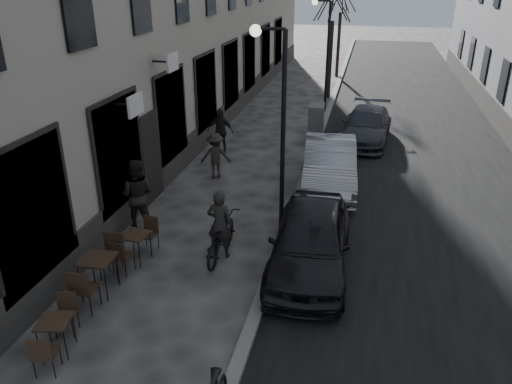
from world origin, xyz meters
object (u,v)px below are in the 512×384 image
at_px(bistro_set_b, 99,272).
at_px(car_mid, 329,165).
at_px(bistro_set_c, 136,245).
at_px(utility_cabinet, 316,124).
at_px(bistro_set_a, 56,333).
at_px(pedestrian_near, 137,195).
at_px(streetlamp_near, 277,108).
at_px(car_far, 366,126).
at_px(pedestrian_mid, 216,156).
at_px(bicycle, 220,236).
at_px(car_near, 310,241).
at_px(tree_near, 333,5).
at_px(streetlamp_far, 324,44).
at_px(pedestrian_far, 220,131).

xyz_separation_m(bistro_set_b, car_mid, (4.16, 6.73, 0.23)).
xyz_separation_m(bistro_set_c, utility_cabinet, (3.06, 9.70, 0.33)).
xyz_separation_m(bistro_set_a, pedestrian_near, (-0.60, 4.69, 0.54)).
bearing_deg(streetlamp_near, car_far, 74.30).
bearing_deg(pedestrian_mid, bicycle, 92.74).
relative_size(bistro_set_c, pedestrian_near, 0.77).
bearing_deg(car_near, pedestrian_mid, 125.31).
bearing_deg(streetlamp_near, tree_near, 89.72).
xyz_separation_m(bistro_set_b, pedestrian_mid, (0.50, 6.71, 0.24)).
bearing_deg(car_mid, bicycle, -118.84).
xyz_separation_m(utility_cabinet, car_far, (1.91, 0.63, -0.12)).
bearing_deg(streetlamp_far, pedestrian_near, -104.77).
relative_size(bicycle, car_near, 0.46).
distance_m(bistro_set_a, utility_cabinet, 13.20).
bearing_deg(utility_cabinet, bistro_set_b, -108.09).
bearing_deg(car_mid, bistro_set_c, -130.94).
xyz_separation_m(streetlamp_near, streetlamp_far, (0.00, 12.00, 0.00)).
relative_size(bistro_set_b, bistro_set_c, 1.15).
height_order(streetlamp_near, bistro_set_a, streetlamp_near).
distance_m(bistro_set_c, pedestrian_mid, 5.41).
height_order(bistro_set_c, pedestrian_near, pedestrian_near).
bearing_deg(bicycle, bistro_set_b, 44.84).
height_order(streetlamp_far, bicycle, streetlamp_far).
distance_m(streetlamp_near, car_far, 8.45).
bearing_deg(tree_near, car_mid, -84.83).
bearing_deg(pedestrian_near, streetlamp_far, -109.98).
bearing_deg(utility_cabinet, pedestrian_far, -151.02).
relative_size(streetlamp_near, car_far, 1.16).
height_order(bistro_set_b, pedestrian_mid, pedestrian_mid).
xyz_separation_m(pedestrian_far, car_near, (4.20, -7.21, -0.11)).
xyz_separation_m(bistro_set_c, car_near, (3.96, 0.55, 0.29)).
xyz_separation_m(streetlamp_far, pedestrian_mid, (-2.49, -9.18, -2.41)).
relative_size(streetlamp_far, utility_cabinet, 3.35).
bearing_deg(car_near, pedestrian_near, 165.67).
bearing_deg(streetlamp_near, bistro_set_a, -116.46).
height_order(bistro_set_a, utility_cabinet, utility_cabinet).
bearing_deg(streetlamp_near, pedestrian_near, -163.74).
xyz_separation_m(pedestrian_near, car_near, (4.60, -1.02, -0.22)).
height_order(bistro_set_c, utility_cabinet, utility_cabinet).
bearing_deg(pedestrian_far, car_far, 26.24).
xyz_separation_m(streetlamp_near, pedestrian_far, (-3.03, 5.18, -2.33)).
bearing_deg(pedestrian_near, car_far, -127.83).
distance_m(streetlamp_far, bicycle, 14.19).
bearing_deg(pedestrian_mid, car_far, -148.76).
bearing_deg(streetlamp_far, car_far, -62.72).
height_order(pedestrian_near, car_near, pedestrian_near).
bearing_deg(pedestrian_far, bistro_set_c, -88.32).
bearing_deg(tree_near, bistro_set_a, -97.99).
bearing_deg(car_near, bicycle, 175.00).
height_order(car_near, car_mid, car_mid).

